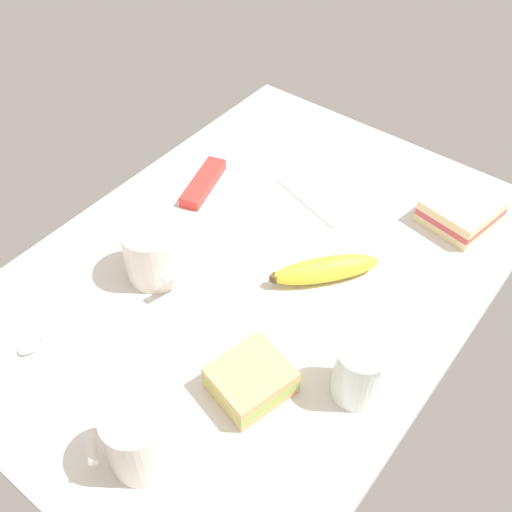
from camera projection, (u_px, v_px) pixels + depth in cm
name	position (u px, v px, depth cm)	size (l,w,h in cm)	color
tabletop	(256.00, 273.00, 96.27)	(90.00, 64.00, 2.00)	beige
coffee_mug_black	(153.00, 252.00, 91.52)	(9.01, 11.53, 9.33)	silver
coffee_mug_milky	(138.00, 439.00, 70.25)	(9.64, 8.73, 10.04)	silver
sandwich_main	(461.00, 211.00, 101.69)	(13.13, 12.20, 4.40)	beige
sandwich_side	(251.00, 380.00, 79.05)	(11.48, 10.78, 4.40)	tan
glass_of_milk	(359.00, 373.00, 77.52)	(6.83, 6.83, 9.25)	silver
banana	(325.00, 269.00, 92.78)	(15.68, 13.98, 4.01)	yellow
spoon	(45.00, 336.00, 86.19)	(12.89, 2.81, 0.80)	silver
snack_bar	(203.00, 183.00, 108.62)	(12.90, 3.50, 2.00)	red
paper_napkin	(338.00, 187.00, 109.21)	(15.92, 15.92, 0.30)	white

